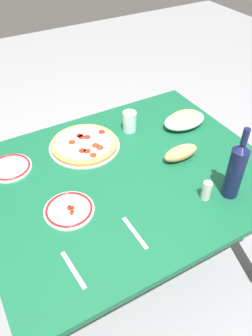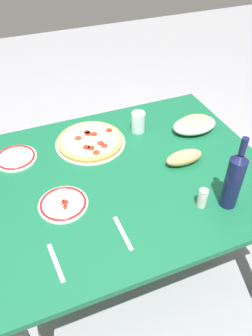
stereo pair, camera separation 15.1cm
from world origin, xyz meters
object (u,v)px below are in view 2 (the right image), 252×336
at_px(side_plate_far, 63,204).
at_px(spice_shaker, 203,198).
at_px(baked_pasta_dish, 195,124).
at_px(side_plate_near, 16,158).
at_px(water_glass, 138,122).
at_px(wine_bottle, 234,179).
at_px(dining_table, 126,189).
at_px(pepperoni_pizza, 90,141).
at_px(bread_loaf, 184,158).

relative_size(side_plate_far, spice_shaker, 2.37).
bearing_deg(baked_pasta_dish, side_plate_near, 172.84).
bearing_deg(water_glass, wine_bottle, -77.72).
relative_size(side_plate_near, spice_shaker, 2.29).
bearing_deg(side_plate_far, dining_table, 15.45).
xyz_separation_m(wine_bottle, side_plate_near, (-0.77, 0.62, -0.13)).
bearing_deg(dining_table, wine_bottle, -46.23).
bearing_deg(pepperoni_pizza, dining_table, -73.14).
distance_m(bread_loaf, spice_shaker, 0.27).
bearing_deg(side_plate_near, pepperoni_pizza, -2.48).
distance_m(wine_bottle, bread_loaf, 0.31).
bearing_deg(spice_shaker, side_plate_far, 157.96).
bearing_deg(dining_table, bread_loaf, -7.95).
bearing_deg(pepperoni_pizza, baked_pasta_dish, -10.30).
bearing_deg(bread_loaf, water_glass, 105.94).
relative_size(dining_table, pepperoni_pizza, 3.68).
height_order(pepperoni_pizza, baked_pasta_dish, baked_pasta_dish).
xyz_separation_m(dining_table, bread_loaf, (0.28, -0.04, 0.14)).
xyz_separation_m(side_plate_near, side_plate_far, (0.14, -0.38, 0.00)).
bearing_deg(side_plate_far, spice_shaker, -22.04).
relative_size(dining_table, side_plate_near, 6.54).
bearing_deg(wine_bottle, pepperoni_pizza, 123.50).
bearing_deg(wine_bottle, water_glass, 102.28).
distance_m(wine_bottle, spice_shaker, 0.15).
height_order(water_glass, bread_loaf, water_glass).
relative_size(wine_bottle, bread_loaf, 1.84).
xyz_separation_m(dining_table, water_glass, (0.18, 0.29, 0.16)).
bearing_deg(side_plate_near, spice_shaker, -41.56).
bearing_deg(pepperoni_pizza, spice_shaker, -62.71).
bearing_deg(water_glass, spice_shaker, -87.12).
xyz_separation_m(dining_table, side_plate_far, (-0.31, -0.09, 0.11)).
bearing_deg(spice_shaker, bread_loaf, 76.44).
height_order(pepperoni_pizza, water_glass, water_glass).
relative_size(side_plate_near, side_plate_far, 0.97).
height_order(dining_table, bread_loaf, bread_loaf).
distance_m(water_glass, side_plate_far, 0.62).
bearing_deg(side_plate_far, baked_pasta_dish, 18.74).
bearing_deg(water_glass, bread_loaf, -74.06).
height_order(baked_pasta_dish, spice_shaker, spice_shaker).
bearing_deg(bread_loaf, baked_pasta_dish, 49.55).
bearing_deg(water_glass, side_plate_far, -143.19).
bearing_deg(wine_bottle, spice_shaker, 163.09).
relative_size(baked_pasta_dish, wine_bottle, 0.71).
height_order(baked_pasta_dish, wine_bottle, wine_bottle).
distance_m(baked_pasta_dish, side_plate_far, 0.82).
bearing_deg(baked_pasta_dish, dining_table, -159.07).
relative_size(wine_bottle, water_glass, 3.07).
bearing_deg(side_plate_far, pepperoni_pizza, 57.34).
bearing_deg(pepperoni_pizza, bread_loaf, -41.01).
distance_m(pepperoni_pizza, spice_shaker, 0.65).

